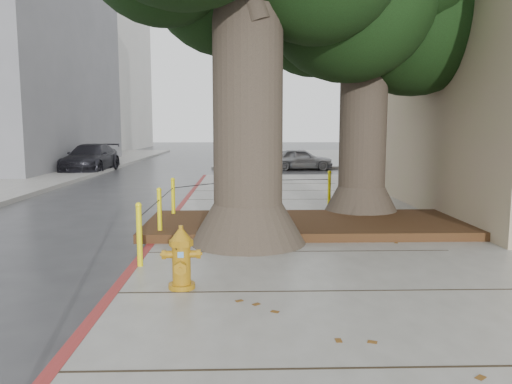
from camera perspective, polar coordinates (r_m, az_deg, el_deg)
The scene contains 11 objects.
ground at distance 6.34m, azimuth 2.19°, elevation -12.58°, with size 140.00×140.00×0.00m, color #28282B.
sidewalk_far at distance 36.57m, azimuth 8.49°, elevation 3.99°, with size 16.00×20.00×0.15m, color slate.
curb_red at distance 8.85m, azimuth -12.04°, elevation -6.45°, with size 0.14×26.00×0.16m, color maroon.
planter_bed at distance 10.12m, azimuth 5.83°, elevation -3.69°, with size 6.40×2.60×0.16m, color black.
building_far_white at distance 53.85m, azimuth -20.06°, elevation 12.60°, with size 12.00×18.00×15.00m, color silver.
building_side_white at distance 35.99m, azimuth 25.96°, elevation 10.34°, with size 10.00×10.00×9.00m, color silver.
bollard_ring at distance 10.44m, azimuth -4.14°, elevation -0.92°, with size 3.79×5.39×0.95m.
fire_hydrant at distance 6.36m, azimuth -8.53°, elevation -7.47°, with size 0.42×0.38×0.81m.
car_silver at distance 25.90m, azimuth 5.10°, elevation 3.78°, with size 1.33×3.31×1.13m, color #98979C.
car_red at distance 26.55m, azimuth 18.07°, elevation 3.65°, with size 1.30×3.74×1.23m, color maroon.
car_dark at distance 25.94m, azimuth -18.37°, elevation 3.71°, with size 1.92×4.73×1.37m, color black.
Camera 1 is at (-0.40, -5.95, 2.16)m, focal length 35.00 mm.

